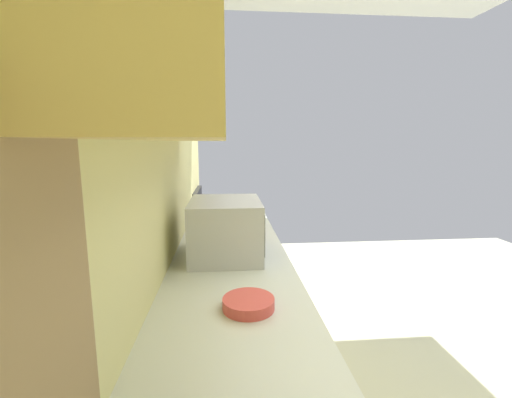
{
  "coord_description": "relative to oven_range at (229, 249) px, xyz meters",
  "views": [
    {
      "loc": [
        -1.7,
        1.17,
        1.51
      ],
      "look_at": [
        -0.19,
        1.03,
        1.26
      ],
      "focal_mm": 23.59,
      "sensor_mm": 36.0,
      "label": 1
    }
  ],
  "objects": [
    {
      "name": "bowl",
      "position": [
        -2.04,
        -0.07,
        0.45
      ],
      "size": [
        0.2,
        0.2,
        0.04
      ],
      "color": "#D84C47",
      "rests_on": "counter_run"
    },
    {
      "name": "ground_plane",
      "position": [
        -1.53,
        -1.15,
        -0.46
      ],
      "size": [
        6.25,
        6.25,
        0.0
      ],
      "primitive_type": "plane",
      "color": "beige"
    },
    {
      "name": "microwave",
      "position": [
        -1.42,
        0.02,
        0.58
      ],
      "size": [
        0.46,
        0.39,
        0.32
      ],
      "color": "#B7BABF",
      "rests_on": "counter_run"
    },
    {
      "name": "oven_range",
      "position": [
        0.0,
        0.0,
        0.0
      ],
      "size": [
        0.63,
        0.64,
        1.06
      ],
      "color": "black",
      "rests_on": "ground_plane"
    },
    {
      "name": "upper_cabinets",
      "position": [
        -1.9,
        0.16,
        1.34
      ],
      "size": [
        1.8,
        0.3,
        0.55
      ],
      "color": "#FBDB80"
    },
    {
      "name": "counter_run",
      "position": [
        -1.9,
        0.0,
        -0.01
      ],
      "size": [
        3.17,
        0.65,
        0.88
      ],
      "color": "#F1D97F",
      "rests_on": "ground_plane"
    },
    {
      "name": "wall_back",
      "position": [
        -1.53,
        0.37,
        0.96
      ],
      "size": [
        4.03,
        0.12,
        2.84
      ],
      "primitive_type": "cube",
      "color": "#DDD689",
      "rests_on": "ground_plane"
    },
    {
      "name": "kettle",
      "position": [
        -0.97,
        -0.07,
        0.5
      ],
      "size": [
        0.21,
        0.15,
        0.16
      ],
      "color": "red",
      "rests_on": "counter_run"
    }
  ]
}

